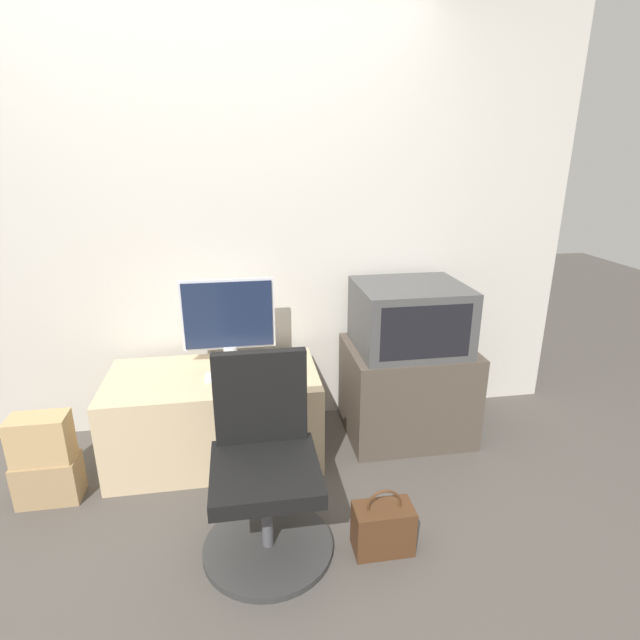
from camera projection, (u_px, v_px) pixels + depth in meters
The scene contains 12 objects.
ground_plane at pixel (228, 575), 2.09m from camera, with size 12.00×12.00×0.00m, color #4C4742.
wall_back at pixel (217, 221), 2.91m from camera, with size 4.40×0.05×2.60m.
desk at pixel (216, 415), 2.85m from camera, with size 1.16×0.61×0.51m.
side_stand at pixel (407, 390), 3.08m from camera, with size 0.74×0.59×0.58m.
main_monitor at pixel (229, 322), 2.84m from camera, with size 0.53×0.23×0.50m.
keyboard at pixel (234, 376), 2.73m from camera, with size 0.30×0.10×0.01m.
mouse at pixel (272, 371), 2.78m from camera, with size 0.06×0.04×0.03m.
crt_tv at pixel (410, 317), 2.90m from camera, with size 0.62×0.54×0.39m.
office_chair at pixel (265, 476), 2.17m from camera, with size 0.58×0.58×0.87m.
cardboard_box_lower at pixel (49, 479), 2.52m from camera, with size 0.30×0.17×0.23m.
cardboard_box_upper at pixel (41, 439), 2.44m from camera, with size 0.28×0.15×0.24m.
handbag at pixel (383, 528), 2.20m from camera, with size 0.26×0.15×0.31m.
Camera 1 is at (0.11, -1.67, 1.69)m, focal length 28.00 mm.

